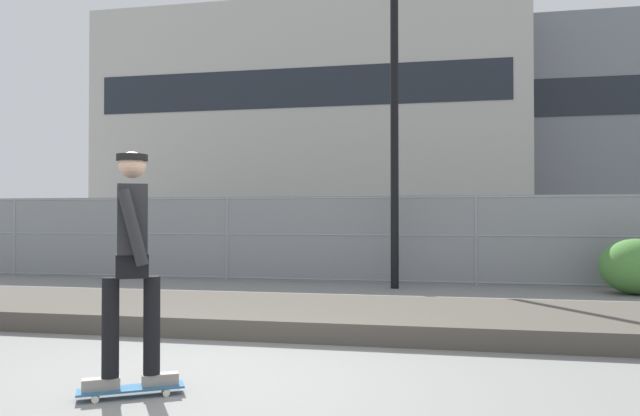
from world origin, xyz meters
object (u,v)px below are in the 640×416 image
Objects in this scene: street_lamp at (394,66)px; shrub_left at (637,267)px; skater at (132,252)px; parked_car_near at (191,237)px; skateboard at (131,389)px.

street_lamp is 5.43× the size of shrub_left.
skater is 0.41× the size of parked_car_near.
shrub_left is at bearing -23.61° from parked_car_near.
skateboard is at bearing -127.39° from shrub_left.
parked_car_near is (-6.24, 4.53, -3.55)m from street_lamp.
shrub_left reaches higher than skateboard.
skater is 1.41× the size of shrub_left.
street_lamp is at bearing 178.58° from shrub_left.
skater reaches higher than skateboard.
shrub_left is (5.80, 7.59, -0.62)m from skater.
skater reaches higher than shrub_left.
skater is at bearing -68.54° from parked_car_near.
skateboard is 0.17× the size of parked_car_near.
skateboard is 13.16m from parked_car_near.
street_lamp is 5.84m from shrub_left.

